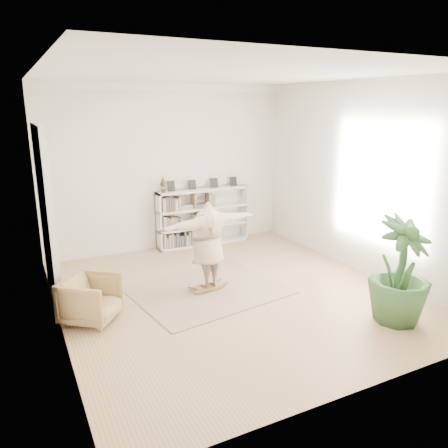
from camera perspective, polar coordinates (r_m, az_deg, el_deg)
name	(u,v)px	position (r m, az deg, el deg)	size (l,w,h in m)	color
floor	(230,294)	(7.60, 0.84, -9.12)	(6.00, 6.00, 0.00)	#A27954
room_shell	(166,87)	(9.64, -7.53, 17.33)	(6.00, 6.00, 6.00)	silver
doors	(47,216)	(7.66, -22.15, 1.00)	(0.09, 1.78, 2.92)	white
bookshelf	(203,217)	(10.10, -2.75, 0.89)	(2.20, 0.35, 1.64)	silver
armchair	(91,299)	(6.88, -16.99, -9.37)	(0.74, 0.76, 0.69)	#A67F57
rug	(208,290)	(7.74, -2.09, -8.60)	(2.50, 2.00, 0.02)	tan
rocker_board	(208,287)	(7.72, -2.10, -8.23)	(0.50, 0.34, 0.10)	brown
person	(208,243)	(7.43, -2.16, -2.50)	(1.86, 0.50, 1.51)	#C5A794
houseplant	(401,271)	(6.91, 22.07, -5.71)	(0.89, 0.89, 1.60)	#30552A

